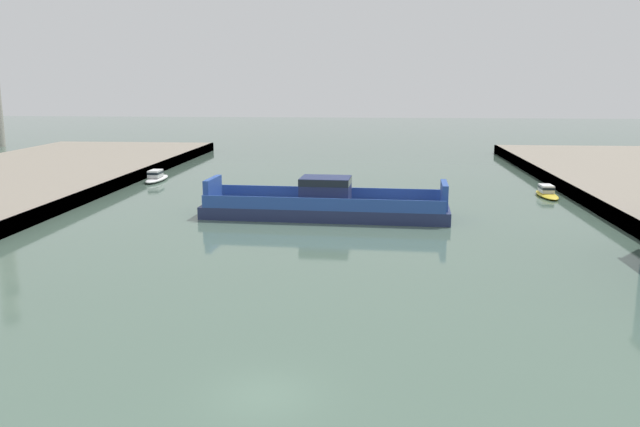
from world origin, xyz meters
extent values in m
plane|color=#4C6656|center=(0.00, 0.00, 0.00)|extent=(400.00, 400.00, 0.00)
cube|color=navy|center=(-0.22, 34.14, 0.55)|extent=(22.15, 7.22, 1.10)
cube|color=#284CA3|center=(-0.06, 37.11, 1.65)|extent=(20.96, 1.24, 1.10)
cube|color=#284CA3|center=(-0.38, 31.18, 1.65)|extent=(20.96, 1.24, 1.10)
cube|color=navy|center=(-0.22, 34.14, 2.34)|extent=(4.54, 3.56, 2.48)
cube|color=black|center=(-0.22, 34.14, 3.23)|extent=(4.58, 3.60, 0.60)
cube|color=#284CA3|center=(10.19, 33.59, 2.20)|extent=(0.72, 4.26, 2.20)
cube|color=#284CA3|center=(-10.64, 34.70, 2.20)|extent=(0.72, 4.26, 2.20)
ellipsoid|color=yellow|center=(22.30, 46.39, 0.20)|extent=(1.87, 5.98, 0.39)
cube|color=silver|center=(22.29, 46.83, 0.79)|extent=(1.28, 2.10, 0.79)
cube|color=black|center=(22.29, 46.83, 0.89)|extent=(1.32, 2.16, 0.24)
ellipsoid|color=white|center=(-22.37, 53.62, 0.27)|extent=(1.84, 6.38, 0.55)
cube|color=silver|center=(-22.38, 53.15, 0.99)|extent=(1.28, 2.23, 0.87)
cube|color=black|center=(-22.38, 53.15, 1.09)|extent=(1.32, 2.30, 0.26)
camera|label=1|loc=(4.12, -22.89, 11.88)|focal=36.47mm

